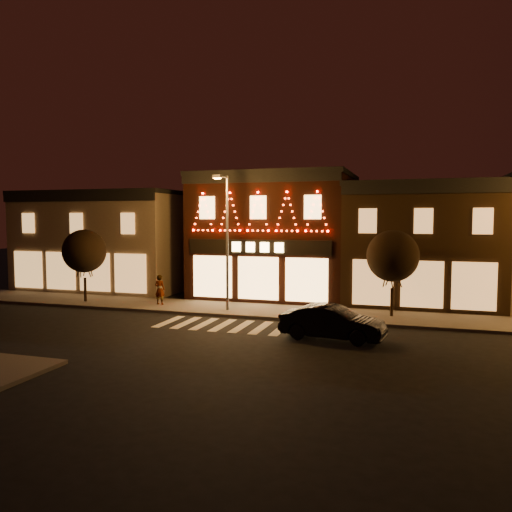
% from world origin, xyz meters
% --- Properties ---
extents(ground, '(120.00, 120.00, 0.00)m').
position_xyz_m(ground, '(0.00, 0.00, 0.00)').
color(ground, black).
rests_on(ground, ground).
extents(sidewalk_far, '(44.00, 4.00, 0.15)m').
position_xyz_m(sidewalk_far, '(2.00, 8.00, 0.07)').
color(sidewalk_far, '#47423D').
rests_on(sidewalk_far, ground).
extents(building_left, '(12.20, 8.28, 7.30)m').
position_xyz_m(building_left, '(-13.00, 13.99, 3.66)').
color(building_left, '#706250').
rests_on(building_left, ground).
extents(building_pulp, '(10.20, 8.34, 8.30)m').
position_xyz_m(building_pulp, '(0.00, 13.98, 4.16)').
color(building_pulp, black).
rests_on(building_pulp, ground).
extents(building_right_a, '(9.20, 8.28, 7.50)m').
position_xyz_m(building_right_a, '(9.50, 13.99, 3.76)').
color(building_right_a, '#352312').
rests_on(building_right_a, ground).
extents(streetlamp_mid, '(0.48, 1.72, 7.56)m').
position_xyz_m(streetlamp_mid, '(-1.01, 7.11, 4.59)').
color(streetlamp_mid, '#59595E').
rests_on(streetlamp_mid, sidewalk_far).
extents(tree_left, '(2.69, 2.69, 4.50)m').
position_xyz_m(tree_left, '(-10.60, 7.48, 3.30)').
color(tree_left, black).
rests_on(tree_left, sidewalk_far).
extents(tree_right, '(2.74, 2.74, 4.58)m').
position_xyz_m(tree_right, '(7.98, 8.24, 3.35)').
color(tree_right, black).
rests_on(tree_right, sidewalk_far).
extents(dark_sedan, '(4.74, 2.16, 1.51)m').
position_xyz_m(dark_sedan, '(5.70, 2.68, 0.75)').
color(dark_sedan, black).
rests_on(dark_sedan, ground).
extents(pedestrian, '(0.68, 0.46, 1.80)m').
position_xyz_m(pedestrian, '(-5.55, 7.80, 1.05)').
color(pedestrian, gray).
rests_on(pedestrian, sidewalk_far).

